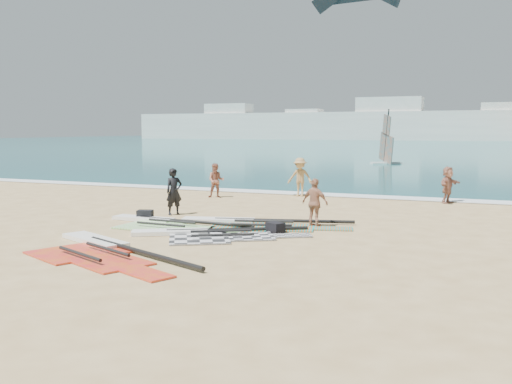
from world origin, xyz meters
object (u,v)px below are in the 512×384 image
at_px(gear_bag_far, 275,228).
at_px(beachgoer_back, 315,203).
at_px(rig_green, 162,223).
at_px(person_wetsuit, 174,192).
at_px(rig_grey, 206,234).
at_px(rig_orange, 250,224).
at_px(beachgoer_left, 216,180).
at_px(rig_red, 101,250).
at_px(beachgoer_right, 448,185).
at_px(gear_bag_near, 145,215).
at_px(beachgoer_mid, 300,177).

height_order(gear_bag_far, beachgoer_back, beachgoer_back).
relative_size(rig_green, person_wetsuit, 3.10).
bearing_deg(rig_grey, rig_orange, 48.58).
height_order(rig_grey, beachgoer_back, beachgoer_back).
bearing_deg(rig_grey, person_wetsuit, 102.22).
bearing_deg(beachgoer_left, rig_red, -99.16).
bearing_deg(rig_red, beachgoer_back, 77.89).
relative_size(rig_red, gear_bag_far, 10.90).
relative_size(rig_grey, beachgoer_back, 3.33).
bearing_deg(rig_orange, rig_grey, -116.11).
bearing_deg(rig_green, beachgoer_right, 50.82).
distance_m(gear_bag_near, beachgoer_right, 12.79).
bearing_deg(beachgoer_back, gear_bag_near, 22.32).
distance_m(beachgoer_left, beachgoer_mid, 3.93).
bearing_deg(gear_bag_far, rig_orange, 142.90).
bearing_deg(rig_orange, beachgoer_right, 41.49).
bearing_deg(beachgoer_mid, beachgoer_back, -72.55).
height_order(rig_red, person_wetsuit, person_wetsuit).
bearing_deg(gear_bag_near, rig_red, -68.70).
relative_size(rig_grey, beachgoer_left, 3.33).
relative_size(gear_bag_near, beachgoer_left, 0.33).
bearing_deg(person_wetsuit, gear_bag_far, -77.12).
height_order(rig_orange, beachgoer_left, beachgoer_left).
bearing_deg(person_wetsuit, rig_green, -124.19).
distance_m(beachgoer_left, beachgoer_right, 10.17).
xyz_separation_m(rig_orange, beachgoer_back, (2.08, 0.44, 0.74)).
relative_size(rig_green, rig_red, 0.93).
bearing_deg(beachgoer_left, rig_grey, -86.58).
height_order(gear_bag_far, beachgoer_mid, beachgoer_mid).
bearing_deg(rig_red, beachgoer_left, 125.34).
height_order(rig_red, gear_bag_near, gear_bag_near).
relative_size(gear_bag_far, person_wetsuit, 0.31).
distance_m(gear_bag_near, gear_bag_far, 5.11).
distance_m(rig_orange, rig_red, 5.56).
height_order(rig_green, gear_bag_far, gear_bag_far).
height_order(rig_green, beachgoer_back, beachgoer_back).
height_order(rig_grey, person_wetsuit, person_wetsuit).
height_order(rig_grey, gear_bag_far, gear_bag_far).
distance_m(rig_red, beachgoer_left, 11.91).
xyz_separation_m(beachgoer_mid, beachgoer_back, (3.13, -7.94, -0.12)).
bearing_deg(beachgoer_back, rig_green, 32.10).
bearing_deg(beachgoer_left, beachgoer_right, -10.15).
xyz_separation_m(rig_red, beachgoer_back, (3.99, 5.66, 0.74)).
distance_m(rig_red, person_wetsuit, 6.50).
xyz_separation_m(rig_green, gear_bag_near, (-1.12, 0.71, 0.12)).
distance_m(rig_green, beachgoer_right, 12.53).
xyz_separation_m(beachgoer_mid, beachgoer_right, (6.58, 0.00, -0.12)).
distance_m(gear_bag_far, beachgoer_left, 9.30).
bearing_deg(beachgoer_back, beachgoer_right, -98.60).
relative_size(rig_green, gear_bag_near, 10.20).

